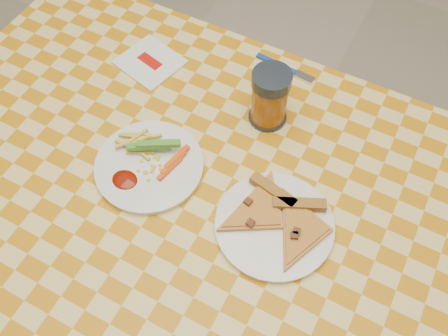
{
  "coord_description": "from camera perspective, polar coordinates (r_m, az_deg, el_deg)",
  "views": [
    {
      "loc": [
        0.27,
        -0.39,
        1.61
      ],
      "look_at": [
        0.03,
        0.07,
        0.78
      ],
      "focal_mm": 40.0,
      "sensor_mm": 36.0,
      "label": 1
    }
  ],
  "objects": [
    {
      "name": "plate_left",
      "position": [
        1.01,
        -8.52,
        0.17
      ],
      "size": [
        0.28,
        0.28,
        0.01
      ],
      "primitive_type": "cylinder",
      "rotation": [
        0.0,
        0.0,
        0.37
      ],
      "color": "white",
      "rests_on": "table"
    },
    {
      "name": "fork",
      "position": [
        1.18,
        7.03,
        11.27
      ],
      "size": [
        0.15,
        0.03,
        0.01
      ],
      "rotation": [
        0.0,
        0.0,
        -0.1
      ],
      "color": "navy",
      "rests_on": "table"
    },
    {
      "name": "fries_veggies",
      "position": [
        1.01,
        -8.62,
        1.46
      ],
      "size": [
        0.16,
        0.15,
        0.04
      ],
      "color": "gold",
      "rests_on": "plate_left"
    },
    {
      "name": "drink_glass",
      "position": [
        1.03,
        5.24,
        8.01
      ],
      "size": [
        0.08,
        0.08,
        0.13
      ],
      "color": "black",
      "rests_on": "table"
    },
    {
      "name": "table",
      "position": [
        1.04,
        -3.4,
        -5.06
      ],
      "size": [
        1.28,
        0.88,
        0.76
      ],
      "color": "silver",
      "rests_on": "ground"
    },
    {
      "name": "plate_right",
      "position": [
        0.94,
        5.76,
        -6.58
      ],
      "size": [
        0.22,
        0.22,
        0.01
      ],
      "primitive_type": "cylinder",
      "rotation": [
        0.0,
        0.0,
        -0.0
      ],
      "color": "white",
      "rests_on": "table"
    },
    {
      "name": "pizza_slices",
      "position": [
        0.93,
        6.34,
        -5.54
      ],
      "size": [
        0.26,
        0.23,
        0.02
      ],
      "color": "gold",
      "rests_on": "plate_right"
    },
    {
      "name": "ground",
      "position": [
        1.68,
        -2.18,
        -15.77
      ],
      "size": [
        8.0,
        8.0,
        0.0
      ],
      "primitive_type": "plane",
      "color": "beige",
      "rests_on": "ground"
    },
    {
      "name": "napkin",
      "position": [
        1.19,
        -8.45,
        11.88
      ],
      "size": [
        0.16,
        0.15,
        0.01
      ],
      "rotation": [
        0.0,
        0.0,
        -0.24
      ],
      "color": "white",
      "rests_on": "table"
    }
  ]
}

